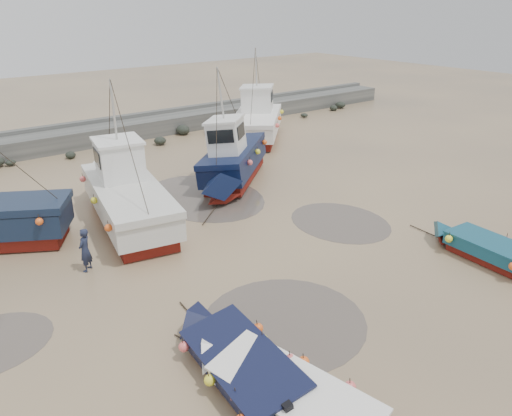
{
  "coord_description": "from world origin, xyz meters",
  "views": [
    {
      "loc": [
        -10.28,
        -11.6,
        9.27
      ],
      "look_at": [
        1.29,
        3.29,
        1.4
      ],
      "focal_mm": 35.0,
      "sensor_mm": 36.0,
      "label": 1
    }
  ],
  "objects_px": {
    "dinghy_0": "(283,386)",
    "cabin_boat_3": "(258,119)",
    "dinghy_1": "(239,355)",
    "cabin_boat_1": "(125,192)",
    "person": "(88,270)",
    "dinghy_2": "(484,245)",
    "cabin_boat_2": "(233,159)"
  },
  "relations": [
    {
      "from": "dinghy_2",
      "to": "cabin_boat_3",
      "type": "relative_size",
      "value": 0.67
    },
    {
      "from": "dinghy_0",
      "to": "cabin_boat_1",
      "type": "height_order",
      "value": "cabin_boat_1"
    },
    {
      "from": "dinghy_0",
      "to": "person",
      "type": "distance_m",
      "value": 9.59
    },
    {
      "from": "dinghy_0",
      "to": "dinghy_1",
      "type": "xyz_separation_m",
      "value": [
        -0.18,
        1.6,
        0.01
      ]
    },
    {
      "from": "dinghy_0",
      "to": "cabin_boat_3",
      "type": "bearing_deg",
      "value": 42.16
    },
    {
      "from": "dinghy_0",
      "to": "cabin_boat_3",
      "type": "xyz_separation_m",
      "value": [
        15.56,
        20.87,
        0.79
      ]
    },
    {
      "from": "dinghy_2",
      "to": "cabin_boat_1",
      "type": "height_order",
      "value": "cabin_boat_1"
    },
    {
      "from": "dinghy_1",
      "to": "dinghy_2",
      "type": "xyz_separation_m",
      "value": [
        11.27,
        -0.57,
        0.01
      ]
    },
    {
      "from": "cabin_boat_1",
      "to": "cabin_boat_3",
      "type": "height_order",
      "value": "same"
    },
    {
      "from": "dinghy_0",
      "to": "cabin_boat_2",
      "type": "relative_size",
      "value": 0.83
    },
    {
      "from": "dinghy_0",
      "to": "cabin_boat_2",
      "type": "height_order",
      "value": "cabin_boat_2"
    },
    {
      "from": "person",
      "to": "cabin_boat_1",
      "type": "bearing_deg",
      "value": -174.22
    },
    {
      "from": "dinghy_2",
      "to": "cabin_boat_3",
      "type": "distance_m",
      "value": 20.36
    },
    {
      "from": "dinghy_0",
      "to": "person",
      "type": "xyz_separation_m",
      "value": [
        -1.41,
        9.47,
        -0.54
      ]
    },
    {
      "from": "cabin_boat_2",
      "to": "dinghy_1",
      "type": "bearing_deg",
      "value": 104.59
    },
    {
      "from": "cabin_boat_3",
      "to": "cabin_boat_1",
      "type": "bearing_deg",
      "value": -105.68
    },
    {
      "from": "dinghy_0",
      "to": "person",
      "type": "bearing_deg",
      "value": 87.31
    },
    {
      "from": "dinghy_0",
      "to": "dinghy_2",
      "type": "xyz_separation_m",
      "value": [
        11.1,
        1.02,
        0.02
      ]
    },
    {
      "from": "dinghy_1",
      "to": "dinghy_2",
      "type": "relative_size",
      "value": 1.11
    },
    {
      "from": "dinghy_0",
      "to": "cabin_boat_3",
      "type": "relative_size",
      "value": 0.79
    },
    {
      "from": "dinghy_1",
      "to": "cabin_boat_3",
      "type": "height_order",
      "value": "cabin_boat_3"
    },
    {
      "from": "cabin_boat_1",
      "to": "person",
      "type": "relative_size",
      "value": 6.61
    },
    {
      "from": "dinghy_1",
      "to": "cabin_boat_2",
      "type": "bearing_deg",
      "value": 60.64
    },
    {
      "from": "cabin_boat_3",
      "to": "person",
      "type": "bearing_deg",
      "value": -101.69
    },
    {
      "from": "dinghy_2",
      "to": "cabin_boat_3",
      "type": "bearing_deg",
      "value": 81.21
    },
    {
      "from": "dinghy_1",
      "to": "person",
      "type": "bearing_deg",
      "value": 104.45
    },
    {
      "from": "cabin_boat_1",
      "to": "person",
      "type": "distance_m",
      "value": 4.89
    },
    {
      "from": "dinghy_2",
      "to": "cabin_boat_3",
      "type": "height_order",
      "value": "cabin_boat_3"
    },
    {
      "from": "cabin_boat_2",
      "to": "cabin_boat_3",
      "type": "relative_size",
      "value": 0.95
    },
    {
      "from": "dinghy_1",
      "to": "person",
      "type": "relative_size",
      "value": 3.77
    },
    {
      "from": "dinghy_0",
      "to": "dinghy_1",
      "type": "bearing_deg",
      "value": 85.18
    },
    {
      "from": "dinghy_2",
      "to": "cabin_boat_1",
      "type": "relative_size",
      "value": 0.51
    }
  ]
}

